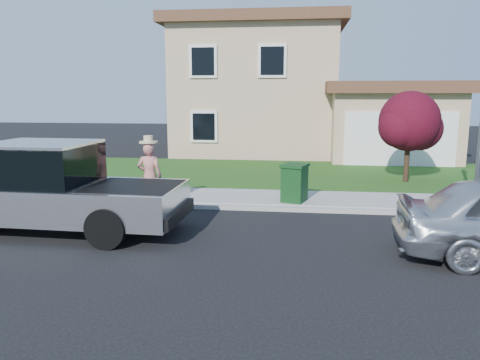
{
  "coord_description": "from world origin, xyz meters",
  "views": [
    {
      "loc": [
        2.25,
        -9.39,
        3.09
      ],
      "look_at": [
        0.97,
        0.86,
        1.2
      ],
      "focal_mm": 35.0,
      "sensor_mm": 36.0,
      "label": 1
    }
  ],
  "objects_px": {
    "pickup_truck": "(48,190)",
    "woman": "(150,175)",
    "trash_bin": "(295,182)",
    "ornamental_tree": "(410,124)"
  },
  "relations": [
    {
      "from": "pickup_truck",
      "to": "ornamental_tree",
      "type": "xyz_separation_m",
      "value": [
        9.41,
        6.89,
        1.14
      ]
    },
    {
      "from": "pickup_truck",
      "to": "ornamental_tree",
      "type": "bearing_deg",
      "value": 38.04
    },
    {
      "from": "trash_bin",
      "to": "ornamental_tree",
      "type": "bearing_deg",
      "value": 62.6
    },
    {
      "from": "woman",
      "to": "ornamental_tree",
      "type": "xyz_separation_m",
      "value": [
        7.74,
        4.67,
        1.14
      ]
    },
    {
      "from": "woman",
      "to": "trash_bin",
      "type": "xyz_separation_m",
      "value": [
        3.88,
        0.87,
        -0.27
      ]
    },
    {
      "from": "woman",
      "to": "trash_bin",
      "type": "bearing_deg",
      "value": -166.88
    },
    {
      "from": "woman",
      "to": "ornamental_tree",
      "type": "relative_size",
      "value": 0.65
    },
    {
      "from": "pickup_truck",
      "to": "woman",
      "type": "xyz_separation_m",
      "value": [
        1.67,
        2.22,
        0.0
      ]
    },
    {
      "from": "ornamental_tree",
      "to": "pickup_truck",
      "type": "bearing_deg",
      "value": -143.8
    },
    {
      "from": "pickup_truck",
      "to": "woman",
      "type": "distance_m",
      "value": 2.77
    }
  ]
}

